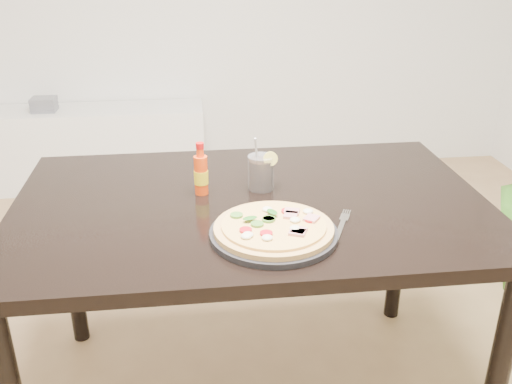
{
  "coord_description": "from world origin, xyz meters",
  "views": [
    {
      "loc": [
        -0.18,
        -1.43,
        1.47
      ],
      "look_at": [
        -0.01,
        -0.02,
        0.83
      ],
      "focal_mm": 40.0,
      "sensor_mm": 36.0,
      "label": 1
    }
  ],
  "objects": [
    {
      "name": "media_console",
      "position": [
        -0.8,
        2.07,
        0.25
      ],
      "size": [
        1.4,
        0.34,
        0.5
      ],
      "primitive_type": "cube",
      "color": "white",
      "rests_on": "ground"
    },
    {
      "name": "plate",
      "position": [
        0.02,
        -0.13,
        0.76
      ],
      "size": [
        0.33,
        0.33,
        0.02
      ],
      "primitive_type": "cylinder",
      "color": "black",
      "rests_on": "dining_table"
    },
    {
      "name": "fork",
      "position": [
        0.21,
        -0.09,
        0.75
      ],
      "size": [
        0.09,
        0.18,
        0.0
      ],
      "rotation": [
        0.0,
        0.0,
        -0.42
      ],
      "color": "silver",
      "rests_on": "dining_table"
    },
    {
      "name": "pizza",
      "position": [
        0.02,
        -0.13,
        0.78
      ],
      "size": [
        0.31,
        0.31,
        0.03
      ],
      "color": "tan",
      "rests_on": "plate"
    },
    {
      "name": "dining_table",
      "position": [
        -0.01,
        0.1,
        0.67
      ],
      "size": [
        1.4,
        0.9,
        0.75
      ],
      "color": "black",
      "rests_on": "ground"
    },
    {
      "name": "hot_sauce_bottle",
      "position": [
        -0.16,
        0.16,
        0.81
      ],
      "size": [
        0.04,
        0.04,
        0.16
      ],
      "rotation": [
        0.0,
        0.0,
        0.04
      ],
      "color": "#EE420E",
      "rests_on": "dining_table"
    },
    {
      "name": "cola_cup",
      "position": [
        0.03,
        0.18,
        0.8
      ],
      "size": [
        0.09,
        0.08,
        0.17
      ],
      "rotation": [
        0.0,
        0.0,
        -0.08
      ],
      "color": "black",
      "rests_on": "dining_table"
    },
    {
      "name": "cd_stack",
      "position": [
        -1.05,
        2.05,
        0.54
      ],
      "size": [
        0.14,
        0.12,
        0.08
      ],
      "color": "slate",
      "rests_on": "media_console"
    }
  ]
}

